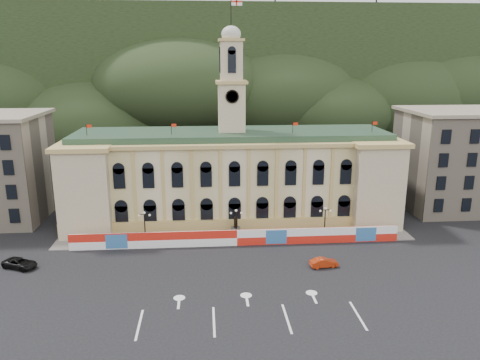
{
  "coord_description": "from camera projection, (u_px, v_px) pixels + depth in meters",
  "views": [
    {
      "loc": [
        -4.63,
        -51.21,
        27.68
      ],
      "look_at": [
        0.68,
        18.0,
        9.53
      ],
      "focal_mm": 35.0,
      "sensor_mm": 36.0,
      "label": 1
    }
  ],
  "objects": [
    {
      "name": "pavement",
      "position": [
        236.0,
        238.0,
        73.84
      ],
      "size": [
        56.0,
        5.5,
        0.16
      ],
      "primitive_type": "cube",
      "color": "slate",
      "rests_on": "ground"
    },
    {
      "name": "lane_markings",
      "position": [
        250.0,
        315.0,
        51.92
      ],
      "size": [
        26.0,
        10.0,
        0.02
      ],
      "primitive_type": null,
      "color": "white",
      "rests_on": "ground"
    },
    {
      "name": "lamp_right",
      "position": [
        325.0,
        220.0,
        73.4
      ],
      "size": [
        1.96,
        0.44,
        5.15
      ],
      "color": "black",
      "rests_on": "ground"
    },
    {
      "name": "lamp_center",
      "position": [
        236.0,
        222.0,
        72.36
      ],
      "size": [
        1.96,
        0.44,
        5.15
      ],
      "color": "black",
      "rests_on": "ground"
    },
    {
      "name": "city_hall",
      "position": [
        232.0,
        175.0,
        81.41
      ],
      "size": [
        56.2,
        17.6,
        37.1
      ],
      "color": "beige",
      "rests_on": "ground"
    },
    {
      "name": "hill_ridge",
      "position": [
        216.0,
        81.0,
        169.5
      ],
      "size": [
        230.0,
        80.0,
        64.0
      ],
      "color": "black",
      "rests_on": "ground"
    },
    {
      "name": "black_suv",
      "position": [
        20.0,
        263.0,
        63.45
      ],
      "size": [
        5.76,
        6.46,
        1.34
      ],
      "primitive_type": "imported",
      "rotation": [
        0.0,
        0.0,
        1.16
      ],
      "color": "black",
      "rests_on": "ground"
    },
    {
      "name": "red_sedan",
      "position": [
        324.0,
        263.0,
        63.76
      ],
      "size": [
        2.33,
        4.22,
        1.28
      ],
      "primitive_type": "imported",
      "rotation": [
        0.0,
        0.0,
        1.7
      ],
      "color": "#A3280B",
      "rests_on": "ground"
    },
    {
      "name": "lamp_left",
      "position": [
        145.0,
        224.0,
        71.33
      ],
      "size": [
        1.96,
        0.44,
        5.15
      ],
      "color": "black",
      "rests_on": "ground"
    },
    {
      "name": "ground",
      "position": [
        246.0,
        293.0,
        56.74
      ],
      "size": [
        260.0,
        260.0,
        0.0
      ],
      "primitive_type": "plane",
      "color": "black",
      "rests_on": "ground"
    },
    {
      "name": "statue",
      "position": [
        236.0,
        231.0,
        73.8
      ],
      "size": [
        1.4,
        1.4,
        3.72
      ],
      "color": "#595651",
      "rests_on": "ground"
    },
    {
      "name": "side_building_right",
      "position": [
        460.0,
        159.0,
        87.4
      ],
      "size": [
        21.0,
        17.0,
        18.6
      ],
      "color": "tan",
      "rests_on": "ground"
    },
    {
      "name": "hoarding_fence",
      "position": [
        237.0,
        238.0,
        70.96
      ],
      "size": [
        50.0,
        0.44,
        2.5
      ],
      "color": "red",
      "rests_on": "ground"
    }
  ]
}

